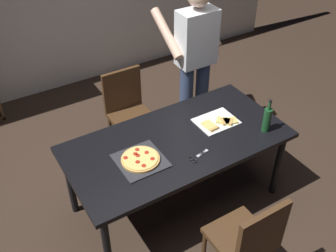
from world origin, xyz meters
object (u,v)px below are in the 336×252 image
(chair_near_camera, at_px, (249,239))
(kitchen_scissors, at_px, (196,157))
(chair_far_side, at_px, (128,107))
(pepperoni_pizza_on_tray, at_px, (140,160))
(dining_table, at_px, (177,146))
(wine_bottle, at_px, (267,119))
(person_serving_pizza, at_px, (195,58))

(chair_near_camera, relative_size, kitchen_scissors, 4.55)
(chair_far_side, relative_size, kitchen_scissors, 4.55)
(chair_near_camera, xyz_separation_m, pepperoni_pizza_on_tray, (-0.39, 0.89, 0.25))
(dining_table, bearing_deg, pepperoni_pizza_on_tray, -170.24)
(dining_table, distance_m, wine_bottle, 0.80)
(dining_table, height_order, pepperoni_pizza_on_tray, pepperoni_pizza_on_tray)
(chair_near_camera, distance_m, kitchen_scissors, 0.73)
(dining_table, xyz_separation_m, kitchen_scissors, (0.01, -0.26, 0.07))
(chair_far_side, xyz_separation_m, wine_bottle, (0.72, -1.24, 0.36))
(wine_bottle, bearing_deg, person_serving_pizza, 92.68)
(chair_near_camera, bearing_deg, kitchen_scissors, 89.22)
(dining_table, relative_size, person_serving_pizza, 1.07)
(dining_table, distance_m, person_serving_pizza, 1.04)
(person_serving_pizza, height_order, kitchen_scissors, person_serving_pizza)
(person_serving_pizza, height_order, wine_bottle, person_serving_pizza)
(chair_far_side, bearing_deg, chair_near_camera, -90.00)
(person_serving_pizza, distance_m, kitchen_scissors, 1.22)
(chair_far_side, distance_m, wine_bottle, 1.48)
(chair_far_side, bearing_deg, dining_table, -90.00)
(dining_table, distance_m, chair_near_camera, 0.97)
(chair_near_camera, distance_m, wine_bottle, 1.05)
(chair_far_side, xyz_separation_m, person_serving_pizza, (0.67, -0.22, 0.49))
(chair_near_camera, height_order, person_serving_pizza, person_serving_pizza)
(chair_near_camera, xyz_separation_m, person_serving_pizza, (0.67, 1.69, 0.49))
(chair_far_side, xyz_separation_m, pepperoni_pizza_on_tray, (-0.39, -1.02, 0.25))
(chair_near_camera, xyz_separation_m, wine_bottle, (0.72, 0.67, 0.36))
(wine_bottle, bearing_deg, pepperoni_pizza_on_tray, 168.89)
(dining_table, distance_m, chair_far_side, 0.97)
(chair_near_camera, distance_m, chair_far_side, 1.91)
(pepperoni_pizza_on_tray, xyz_separation_m, wine_bottle, (1.11, -0.22, 0.10))
(kitchen_scissors, bearing_deg, chair_near_camera, -90.78)
(chair_near_camera, bearing_deg, chair_far_side, 90.00)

